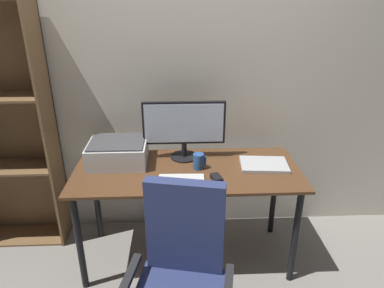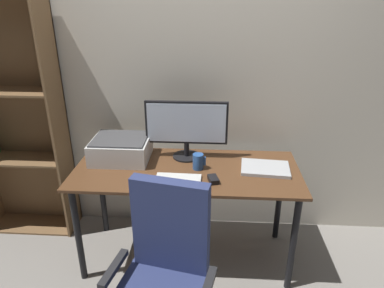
# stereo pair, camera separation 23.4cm
# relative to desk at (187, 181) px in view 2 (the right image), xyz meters

# --- Properties ---
(ground_plane) EXTENTS (12.00, 12.00, 0.00)m
(ground_plane) POSITION_rel_desk_xyz_m (0.00, 0.00, -0.65)
(ground_plane) COLOR gray
(back_wall) EXTENTS (6.40, 0.10, 2.60)m
(back_wall) POSITION_rel_desk_xyz_m (0.00, 0.50, 0.65)
(back_wall) COLOR beige
(back_wall) RESTS_ON ground
(desk) EXTENTS (1.53, 0.66, 0.74)m
(desk) POSITION_rel_desk_xyz_m (0.00, 0.00, 0.00)
(desk) COLOR #56351E
(desk) RESTS_ON ground
(monitor) EXTENTS (0.58, 0.20, 0.42)m
(monitor) POSITION_rel_desk_xyz_m (-0.01, 0.19, 0.33)
(monitor) COLOR black
(monitor) RESTS_ON desk
(keyboard) EXTENTS (0.29, 0.12, 0.02)m
(keyboard) POSITION_rel_desk_xyz_m (-0.04, -0.15, 0.10)
(keyboard) COLOR silver
(keyboard) RESTS_ON desk
(mouse) EXTENTS (0.08, 0.11, 0.03)m
(mouse) POSITION_rel_desk_xyz_m (0.18, -0.16, 0.11)
(mouse) COLOR black
(mouse) RESTS_ON desk
(coffee_mug) EXTENTS (0.09, 0.07, 0.11)m
(coffee_mug) POSITION_rel_desk_xyz_m (0.08, 0.01, 0.14)
(coffee_mug) COLOR #285193
(coffee_mug) RESTS_ON desk
(laptop) EXTENTS (0.34, 0.26, 0.02)m
(laptop) POSITION_rel_desk_xyz_m (0.53, 0.02, 0.10)
(laptop) COLOR #B7BABC
(laptop) RESTS_ON desk
(printer) EXTENTS (0.40, 0.34, 0.16)m
(printer) POSITION_rel_desk_xyz_m (-0.48, 0.13, 0.17)
(printer) COLOR silver
(printer) RESTS_ON desk
(office_chair) EXTENTS (0.56, 0.55, 1.01)m
(office_chair) POSITION_rel_desk_xyz_m (-0.06, -0.78, -0.19)
(office_chair) COLOR #232326
(office_chair) RESTS_ON ground
(bookshelf) EXTENTS (0.72, 0.28, 1.81)m
(bookshelf) POSITION_rel_desk_xyz_m (-1.35, 0.33, 0.25)
(bookshelf) COLOR brown
(bookshelf) RESTS_ON ground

